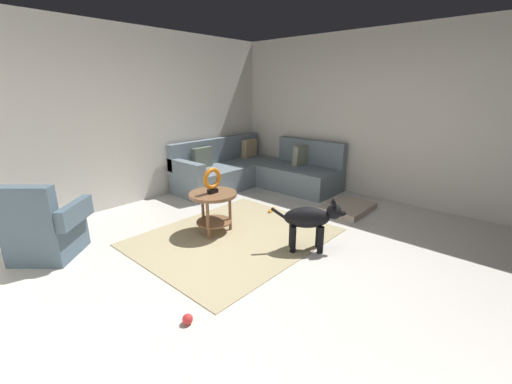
{
  "coord_description": "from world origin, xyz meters",
  "views": [
    {
      "loc": [
        -2.46,
        -2.01,
        1.79
      ],
      "look_at": [
        0.45,
        0.6,
        0.55
      ],
      "focal_mm": 22.91,
      "sensor_mm": 36.0,
      "label": 1
    }
  ],
  "objects_px": {
    "dog_bed_mat": "(348,208)",
    "dog_toy_rope": "(272,210)",
    "sectional_couch": "(255,172)",
    "dog_toy_ball": "(188,319)",
    "dog": "(311,220)",
    "side_table": "(213,202)",
    "armchair": "(43,230)",
    "torus_sculpture": "(212,180)"
  },
  "relations": [
    {
      "from": "dog_bed_mat",
      "to": "dog_toy_rope",
      "type": "height_order",
      "value": "dog_bed_mat"
    },
    {
      "from": "sectional_couch",
      "to": "dog_toy_ball",
      "type": "bearing_deg",
      "value": -145.87
    },
    {
      "from": "sectional_couch",
      "to": "dog",
      "type": "relative_size",
      "value": 3.32
    },
    {
      "from": "dog_toy_ball",
      "to": "dog_toy_rope",
      "type": "bearing_deg",
      "value": 24.4
    },
    {
      "from": "side_table",
      "to": "dog_bed_mat",
      "type": "bearing_deg",
      "value": -25.94
    },
    {
      "from": "dog_bed_mat",
      "to": "dog_toy_rope",
      "type": "relative_size",
      "value": 4.25
    },
    {
      "from": "armchair",
      "to": "dog",
      "type": "bearing_deg",
      "value": 3.2
    },
    {
      "from": "sectional_couch",
      "to": "torus_sculpture",
      "type": "distance_m",
      "value": 2.2
    },
    {
      "from": "armchair",
      "to": "sectional_couch",
      "type": "bearing_deg",
      "value": 50.18
    },
    {
      "from": "sectional_couch",
      "to": "side_table",
      "type": "height_order",
      "value": "sectional_couch"
    },
    {
      "from": "dog_bed_mat",
      "to": "armchair",
      "type": "bearing_deg",
      "value": 153.2
    },
    {
      "from": "side_table",
      "to": "dog_toy_rope",
      "type": "bearing_deg",
      "value": -4.48
    },
    {
      "from": "torus_sculpture",
      "to": "dog_toy_rope",
      "type": "height_order",
      "value": "torus_sculpture"
    },
    {
      "from": "dog_bed_mat",
      "to": "sectional_couch",
      "type": "bearing_deg",
      "value": 89.64
    },
    {
      "from": "dog_toy_rope",
      "to": "dog",
      "type": "bearing_deg",
      "value": -120.92
    },
    {
      "from": "armchair",
      "to": "torus_sculpture",
      "type": "distance_m",
      "value": 1.93
    },
    {
      "from": "torus_sculpture",
      "to": "dog_toy_rope",
      "type": "relative_size",
      "value": 1.73
    },
    {
      "from": "dog_toy_ball",
      "to": "dog_toy_rope",
      "type": "height_order",
      "value": "dog_toy_ball"
    },
    {
      "from": "sectional_couch",
      "to": "side_table",
      "type": "xyz_separation_m",
      "value": [
        -1.91,
        -1.01,
        0.12
      ]
    },
    {
      "from": "armchair",
      "to": "dog_toy_ball",
      "type": "relative_size",
      "value": 11.66
    },
    {
      "from": "dog_toy_ball",
      "to": "dog",
      "type": "bearing_deg",
      "value": -1.0
    },
    {
      "from": "dog_bed_mat",
      "to": "dog_toy_rope",
      "type": "xyz_separation_m",
      "value": [
        -0.82,
        0.84,
        -0.02
      ]
    },
    {
      "from": "torus_sculpture",
      "to": "armchair",
      "type": "bearing_deg",
      "value": 152.23
    },
    {
      "from": "dog",
      "to": "dog_bed_mat",
      "type": "bearing_deg",
      "value": 149.65
    },
    {
      "from": "sectional_couch",
      "to": "dog_bed_mat",
      "type": "xyz_separation_m",
      "value": [
        -0.01,
        -1.93,
        -0.25
      ]
    },
    {
      "from": "side_table",
      "to": "dog",
      "type": "height_order",
      "value": "dog"
    },
    {
      "from": "side_table",
      "to": "torus_sculpture",
      "type": "bearing_deg",
      "value": -93.58
    },
    {
      "from": "sectional_couch",
      "to": "armchair",
      "type": "bearing_deg",
      "value": -177.86
    },
    {
      "from": "dog_bed_mat",
      "to": "dog",
      "type": "relative_size",
      "value": 1.18
    },
    {
      "from": "sectional_couch",
      "to": "dog_toy_rope",
      "type": "distance_m",
      "value": 1.4
    },
    {
      "from": "dog_toy_ball",
      "to": "dog_bed_mat",
      "type": "bearing_deg",
      "value": 4.28
    },
    {
      "from": "dog",
      "to": "dog_toy_ball",
      "type": "distance_m",
      "value": 1.74
    },
    {
      "from": "torus_sculpture",
      "to": "side_table",
      "type": "bearing_deg",
      "value": 86.42
    },
    {
      "from": "dog_bed_mat",
      "to": "dog",
      "type": "xyz_separation_m",
      "value": [
        -1.48,
        -0.27,
        0.33
      ]
    },
    {
      "from": "armchair",
      "to": "dog_bed_mat",
      "type": "bearing_deg",
      "value": 21.24
    },
    {
      "from": "dog",
      "to": "dog_toy_rope",
      "type": "relative_size",
      "value": 3.6
    },
    {
      "from": "dog_toy_rope",
      "to": "torus_sculpture",
      "type": "bearing_deg",
      "value": 175.52
    },
    {
      "from": "dog_bed_mat",
      "to": "dog_toy_ball",
      "type": "height_order",
      "value": "dog_bed_mat"
    },
    {
      "from": "torus_sculpture",
      "to": "dog_toy_rope",
      "type": "bearing_deg",
      "value": -4.48
    },
    {
      "from": "sectional_couch",
      "to": "dog_toy_rope",
      "type": "relative_size",
      "value": 11.96
    },
    {
      "from": "sectional_couch",
      "to": "dog_toy_rope",
      "type": "bearing_deg",
      "value": -127.19
    },
    {
      "from": "side_table",
      "to": "dog_toy_ball",
      "type": "distance_m",
      "value": 1.78
    }
  ]
}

